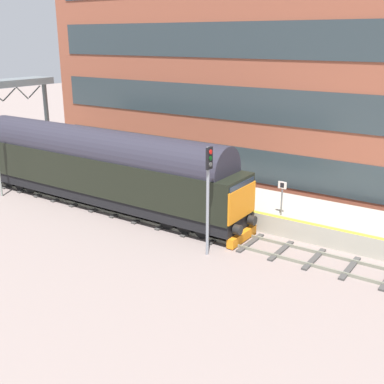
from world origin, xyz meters
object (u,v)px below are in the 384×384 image
(diesel_locomotive, at_px, (99,166))
(signal_post_mid, at_px, (208,188))
(platform_number_sign, at_px, (282,193))
(waiting_passenger, at_px, (146,165))

(diesel_locomotive, bearing_deg, signal_post_mid, -103.92)
(platform_number_sign, relative_size, waiting_passenger, 1.09)
(platform_number_sign, xyz_separation_m, waiting_passenger, (1.12, 9.74, -0.21))
(diesel_locomotive, height_order, signal_post_mid, signal_post_mid)
(signal_post_mid, bearing_deg, platform_number_sign, -22.46)
(diesel_locomotive, distance_m, platform_number_sign, 10.86)
(waiting_passenger, bearing_deg, signal_post_mid, 124.24)
(waiting_passenger, bearing_deg, diesel_locomotive, 51.41)
(platform_number_sign, height_order, waiting_passenger, platform_number_sign)
(diesel_locomotive, xyz_separation_m, waiting_passenger, (3.12, -0.93, -0.49))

